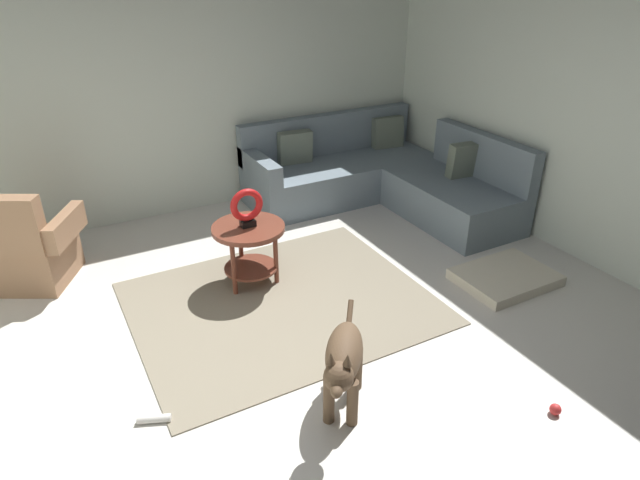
% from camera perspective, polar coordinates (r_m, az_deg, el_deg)
% --- Properties ---
extents(ground_plane, '(6.00, 6.00, 0.10)m').
position_cam_1_polar(ground_plane, '(3.94, -1.60, -12.82)').
color(ground_plane, silver).
extents(wall_back, '(6.00, 0.12, 2.70)m').
position_cam_1_polar(wall_back, '(5.90, -15.46, 15.31)').
color(wall_back, silver).
rests_on(wall_back, ground_plane).
extents(wall_right, '(0.12, 6.00, 2.70)m').
position_cam_1_polar(wall_right, '(5.19, 29.08, 11.31)').
color(wall_right, silver).
rests_on(wall_right, ground_plane).
extents(area_rug, '(2.30, 1.90, 0.01)m').
position_cam_1_polar(area_rug, '(4.47, -4.02, -6.55)').
color(area_rug, gray).
rests_on(area_rug, ground_plane).
extents(sectional_couch, '(2.20, 2.25, 0.88)m').
position_cam_1_polar(sectional_couch, '(6.18, 6.32, 6.38)').
color(sectional_couch, slate).
rests_on(sectional_couch, ground_plane).
extents(armchair, '(0.99, 0.91, 0.88)m').
position_cam_1_polar(armchair, '(5.18, -28.24, -0.87)').
color(armchair, '#936B4C').
rests_on(armchair, ground_plane).
extents(side_table, '(0.60, 0.60, 0.54)m').
position_cam_1_polar(side_table, '(4.56, -7.40, 0.06)').
color(side_table, brown).
rests_on(side_table, ground_plane).
extents(torus_sculpture, '(0.28, 0.08, 0.33)m').
position_cam_1_polar(torus_sculpture, '(4.43, -7.62, 3.44)').
color(torus_sculpture, black).
rests_on(torus_sculpture, side_table).
extents(dog_bed_mat, '(0.80, 0.60, 0.09)m').
position_cam_1_polar(dog_bed_mat, '(4.98, 18.70, -3.69)').
color(dog_bed_mat, beige).
rests_on(dog_bed_mat, ground_plane).
extents(dog, '(0.55, 0.71, 0.63)m').
position_cam_1_polar(dog, '(3.31, 2.45, -12.39)').
color(dog, brown).
rests_on(dog, ground_plane).
extents(dog_toy_ball, '(0.07, 0.07, 0.07)m').
position_cam_1_polar(dog_toy_ball, '(3.79, 23.28, -15.87)').
color(dog_toy_ball, red).
rests_on(dog_toy_ball, ground_plane).
extents(dog_toy_rope, '(0.20, 0.12, 0.05)m').
position_cam_1_polar(dog_toy_rope, '(3.61, -16.85, -17.36)').
color(dog_toy_rope, silver).
rests_on(dog_toy_rope, ground_plane).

